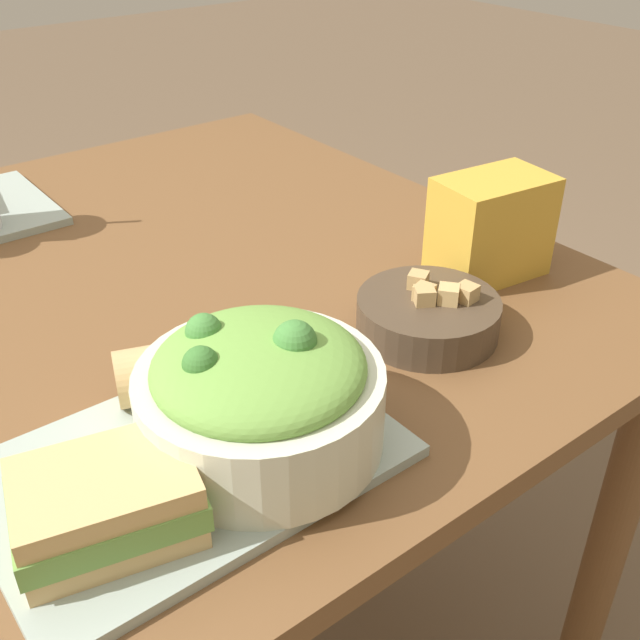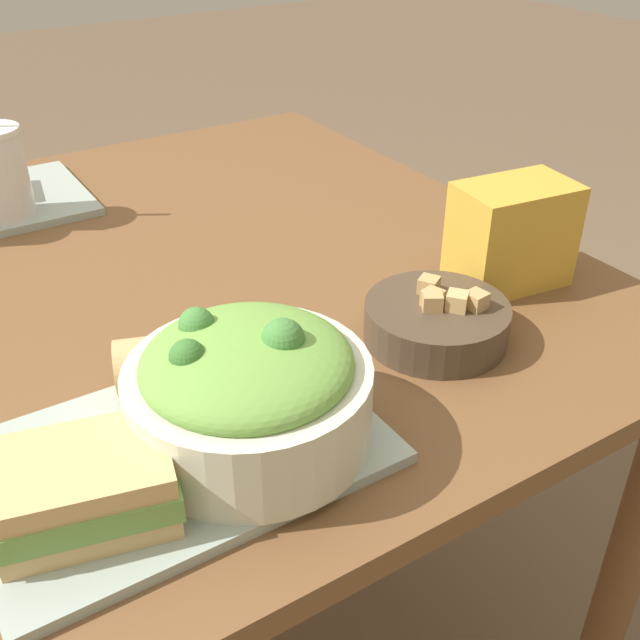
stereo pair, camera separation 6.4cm
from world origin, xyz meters
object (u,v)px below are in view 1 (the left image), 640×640
soup_bowl (428,314)px  chip_bag (491,227)px  sandwich_near (107,503)px  salad_bowl (260,392)px  baguette_near (179,369)px

soup_bowl → chip_bag: size_ratio=1.06×
sandwich_near → soup_bowl: bearing=22.9°
salad_bowl → chip_bag: 0.45m
salad_bowl → chip_bag: bearing=14.0°
soup_bowl → sandwich_near: (-0.43, -0.07, 0.02)m
salad_bowl → baguette_near: size_ratio=1.71×
baguette_near → chip_bag: 0.46m
salad_bowl → soup_bowl: (0.27, 0.05, -0.04)m
salad_bowl → soup_bowl: 0.28m
baguette_near → sandwich_near: bearing=153.4°
soup_bowl → baguette_near: bearing=168.3°
salad_bowl → soup_bowl: bearing=10.6°
salad_bowl → soup_bowl: salad_bowl is taller
salad_bowl → chip_bag: (0.44, 0.11, -0.00)m
sandwich_near → chip_bag: 0.61m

